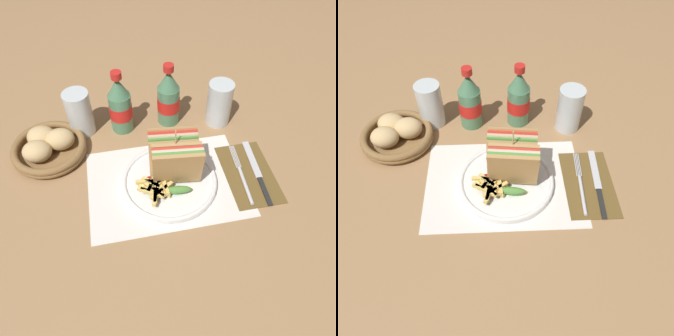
# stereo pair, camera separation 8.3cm
# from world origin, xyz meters

# --- Properties ---
(ground_plane) EXTENTS (4.00, 4.00, 0.00)m
(ground_plane) POSITION_xyz_m (0.00, 0.00, 0.00)
(ground_plane) COLOR #9E754C
(placemat) EXTENTS (0.40, 0.29, 0.00)m
(placemat) POSITION_xyz_m (-0.00, -0.02, 0.00)
(placemat) COLOR silver
(placemat) RESTS_ON ground_plane
(plate_main) EXTENTS (0.24, 0.24, 0.02)m
(plate_main) POSITION_xyz_m (0.01, -0.02, 0.01)
(plate_main) COLOR white
(plate_main) RESTS_ON ground_plane
(club_sandwich) EXTENTS (0.13, 0.13, 0.16)m
(club_sandwich) POSITION_xyz_m (0.02, -0.01, 0.08)
(club_sandwich) COLOR tan
(club_sandwich) RESTS_ON plate_main
(fries_pile) EXTENTS (0.11, 0.10, 0.02)m
(fries_pile) POSITION_xyz_m (-0.03, -0.05, 0.03)
(fries_pile) COLOR #E5C166
(fries_pile) RESTS_ON plate_main
(ketchup_blob) EXTENTS (0.04, 0.03, 0.01)m
(ketchup_blob) POSITION_xyz_m (-0.04, -0.02, 0.03)
(ketchup_blob) COLOR maroon
(ketchup_blob) RESTS_ON plate_main
(napkin) EXTENTS (0.13, 0.22, 0.00)m
(napkin) POSITION_xyz_m (0.22, -0.03, 0.00)
(napkin) COLOR brown
(napkin) RESTS_ON ground_plane
(fork) EXTENTS (0.02, 0.20, 0.01)m
(fork) POSITION_xyz_m (0.20, -0.05, 0.01)
(fork) COLOR silver
(fork) RESTS_ON napkin
(knife) EXTENTS (0.03, 0.22, 0.00)m
(knife) POSITION_xyz_m (0.24, -0.03, 0.01)
(knife) COLOR black
(knife) RESTS_ON napkin
(coke_bottle_near) EXTENTS (0.07, 0.07, 0.19)m
(coke_bottle_near) POSITION_xyz_m (-0.09, 0.22, 0.08)
(coke_bottle_near) COLOR #4C7F5B
(coke_bottle_near) RESTS_ON ground_plane
(coke_bottle_far) EXTENTS (0.07, 0.07, 0.19)m
(coke_bottle_far) POSITION_xyz_m (0.05, 0.22, 0.08)
(coke_bottle_far) COLOR #4C7F5B
(coke_bottle_far) RESTS_ON ground_plane
(glass_near) EXTENTS (0.07, 0.07, 0.13)m
(glass_near) POSITION_xyz_m (0.20, 0.19, 0.06)
(glass_near) COLOR silver
(glass_near) RESTS_ON ground_plane
(glass_far) EXTENTS (0.07, 0.07, 0.13)m
(glass_far) POSITION_xyz_m (-0.20, 0.23, 0.06)
(glass_far) COLOR silver
(glass_far) RESTS_ON ground_plane
(bread_basket) EXTENTS (0.20, 0.20, 0.07)m
(bread_basket) POSITION_xyz_m (-0.30, 0.15, 0.03)
(bread_basket) COLOR olive
(bread_basket) RESTS_ON ground_plane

